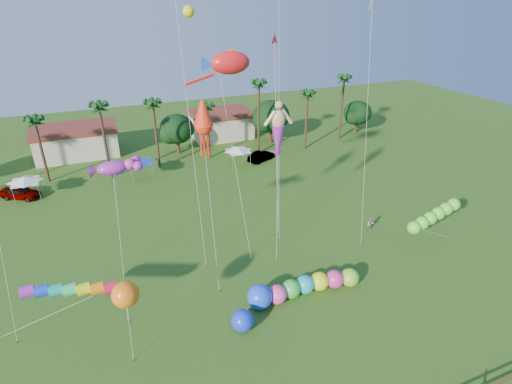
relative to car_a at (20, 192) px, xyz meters
name	(u,v)px	position (x,y,z in m)	size (l,w,h in m)	color
ground	(312,369)	(21.02, -36.65, -0.83)	(160.00, 160.00, 0.00)	#285116
tree_line	(194,127)	(24.59, 7.34, 3.45)	(69.46, 8.91, 11.00)	#3A2819
buildings_row	(147,135)	(17.93, 13.35, 1.17)	(35.00, 7.00, 4.00)	beige
tent_row	(141,162)	(15.02, -0.32, 1.92)	(31.00, 4.00, 0.60)	white
car_a	(20,192)	(0.00, 0.00, 0.00)	(1.96, 4.88, 1.66)	#4C4C54
car_b	(261,156)	(33.00, -0.07, -0.07)	(1.62, 4.63, 1.53)	#4C4C54
spectator_b	(370,224)	(35.82, -23.35, -0.03)	(0.77, 0.60, 1.59)	#A38887
caterpillar_inflatable	(300,287)	(23.79, -29.71, 0.05)	(10.28, 2.44, 2.10)	#FF43A7
blue_ball	(242,321)	(17.91, -31.43, 0.05)	(1.76, 1.76, 1.76)	#1936E5
rainbow_tube	(87,294)	(7.47, -26.87, 2.51)	(10.18, 2.35, 3.80)	#F01A40
green_worm	(414,228)	(36.21, -28.91, 2.55)	(10.32, 1.71, 4.13)	#5CE633
orange_ball_kite	(125,295)	(10.06, -30.46, 4.42)	(2.42, 2.42, 6.17)	orange
merman_kite	(278,133)	(25.54, -21.13, 10.88)	(2.75, 4.44, 14.18)	tan
fish_kite	(230,63)	(22.04, -18.39, 16.88)	(5.64, 6.68, 18.83)	red
squid_kite	(204,127)	(18.41, -21.68, 12.44)	(1.99, 5.95, 15.58)	red
lobster_kite	(112,168)	(10.78, -22.68, 10.36)	(4.24, 6.10, 11.95)	purple
delta_kite_red	(275,45)	(27.54, -15.76, 17.91)	(1.87, 4.96, 19.72)	red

